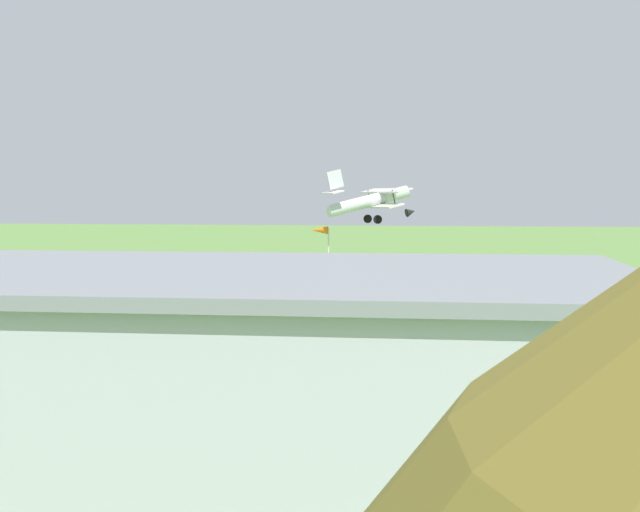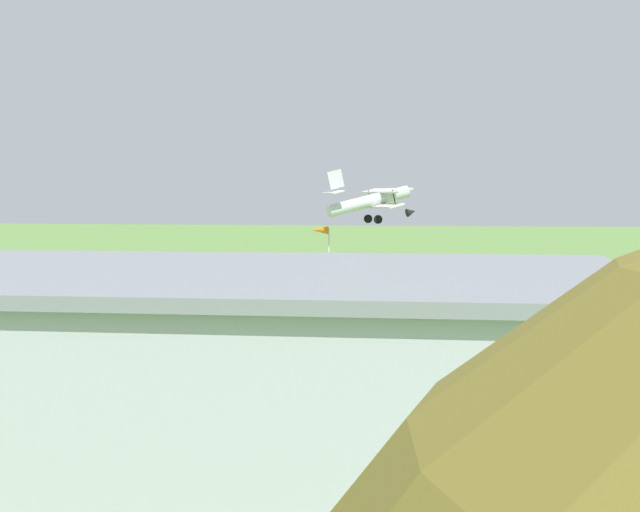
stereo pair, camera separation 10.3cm
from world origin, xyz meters
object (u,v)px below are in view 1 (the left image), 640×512
Objects in this scene: biplane at (372,201)px; person_near_hangar_door at (52,358)px; hangar at (119,372)px; windsock at (321,237)px.

person_near_hangar_door is (12.75, 26.41, -7.50)m from biplane.
hangar is 18.55× the size of person_near_hangar_door.
biplane is 1.10× the size of windsock.
hangar reaches higher than person_near_hangar_door.
person_near_hangar_door is at bearing -57.43° from hangar.
windsock is (-8.95, -26.09, 4.80)m from person_near_hangar_door.
person_near_hangar_door is 0.27× the size of windsock.
windsock is (3.80, 0.32, -2.70)m from biplane.
windsock is at bearing -108.94° from person_near_hangar_door.
biplane is 30.27m from person_near_hangar_door.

